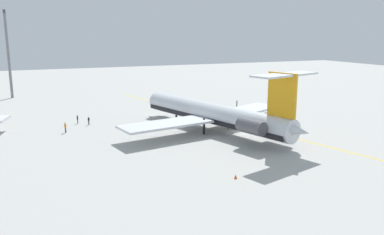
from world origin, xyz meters
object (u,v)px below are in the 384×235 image
(ground_crew_starboard, at_px, (89,120))
(ground_crew_portside, at_px, (77,118))
(main_jetliner, at_px, (217,114))
(safety_cone_nose, at_px, (236,176))
(ground_crew_near_tail, at_px, (65,126))
(light_mast, at_px, (8,50))
(ground_crew_near_nose, at_px, (237,103))

(ground_crew_starboard, bearing_deg, ground_crew_portside, -161.45)
(main_jetliner, relative_size, ground_crew_starboard, 24.08)
(ground_crew_portside, bearing_deg, ground_crew_starboard, 159.70)
(main_jetliner, relative_size, safety_cone_nose, 71.73)
(ground_crew_near_tail, bearing_deg, main_jetliner, -67.72)
(safety_cone_nose, bearing_deg, ground_crew_portside, 19.86)
(ground_crew_starboard, bearing_deg, ground_crew_near_tail, -72.46)
(ground_crew_near_tail, bearing_deg, ground_crew_portside, 19.40)
(ground_crew_portside, relative_size, light_mast, 0.07)
(light_mast, bearing_deg, main_jetliner, -148.35)
(ground_crew_portside, height_order, safety_cone_nose, ground_crew_portside)
(light_mast, bearing_deg, ground_crew_near_nose, -126.88)
(ground_crew_near_tail, relative_size, safety_cone_nose, 3.30)
(main_jetliner, bearing_deg, ground_crew_near_nose, -54.37)
(main_jetliner, height_order, ground_crew_starboard, main_jetliner)
(ground_crew_near_nose, height_order, ground_crew_starboard, ground_crew_near_nose)
(ground_crew_near_nose, relative_size, safety_cone_nose, 3.24)
(ground_crew_starboard, relative_size, light_mast, 0.07)
(ground_crew_near_nose, distance_m, ground_crew_near_tail, 40.98)
(ground_crew_portside, height_order, light_mast, light_mast)
(ground_crew_portside, bearing_deg, main_jetliner, 168.88)
(ground_crew_portside, distance_m, light_mast, 43.24)
(ground_crew_near_nose, xyz_separation_m, ground_crew_starboard, (-4.55, 35.20, -0.09))
(main_jetliner, relative_size, ground_crew_near_nose, 22.13)
(main_jetliner, height_order, ground_crew_near_nose, main_jetliner)
(main_jetliner, xyz_separation_m, light_mast, (56.04, 34.54, 9.69))
(ground_crew_near_tail, xyz_separation_m, light_mast, (46.14, 9.43, 11.74))
(main_jetliner, bearing_deg, ground_crew_portside, 37.36)
(ground_crew_near_tail, height_order, light_mast, light_mast)
(ground_crew_near_nose, bearing_deg, ground_crew_near_tail, 179.39)
(ground_crew_near_tail, distance_m, ground_crew_starboard, 6.57)
(main_jetliner, height_order, ground_crew_near_tail, main_jetliner)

